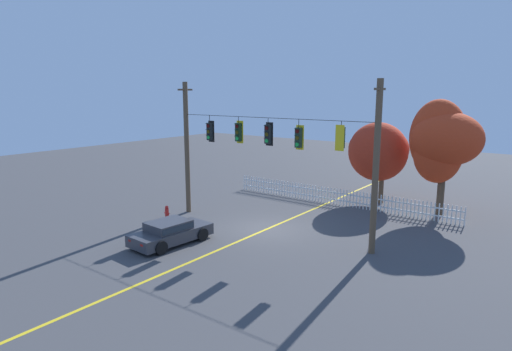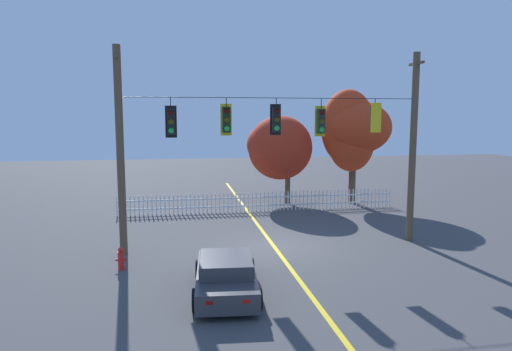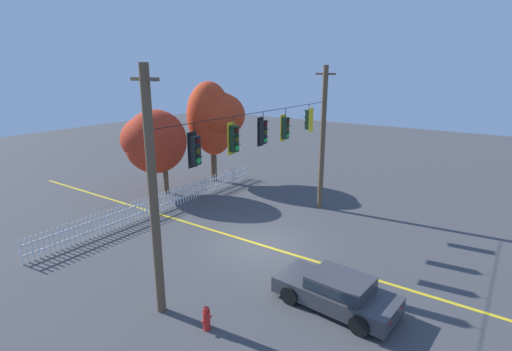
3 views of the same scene
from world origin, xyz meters
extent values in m
plane|color=#424244|center=(0.00, 0.00, 0.00)|extent=(80.00, 80.00, 0.00)
cube|color=gold|center=(0.00, 0.00, 0.00)|extent=(0.16, 36.00, 0.01)
cylinder|color=brown|center=(-5.85, 0.00, 3.90)|extent=(0.29, 0.29, 7.79)
cylinder|color=brown|center=(5.85, 0.00, 3.90)|extent=(0.29, 0.29, 7.79)
cube|color=brown|center=(-5.85, 0.00, 7.34)|extent=(0.10, 1.10, 0.10)
cube|color=brown|center=(5.85, 0.00, 7.34)|extent=(0.10, 1.10, 0.10)
cylinder|color=black|center=(0.00, 0.00, 5.92)|extent=(11.51, 0.02, 0.02)
cylinder|color=black|center=(-3.98, 0.00, 5.71)|extent=(0.03, 0.03, 0.42)
cube|color=black|center=(-3.98, 0.13, 5.01)|extent=(0.43, 0.02, 1.21)
cube|color=black|center=(-3.98, 0.00, 5.01)|extent=(0.30, 0.24, 0.97)
cylinder|color=#410706|center=(-3.98, -0.14, 5.33)|extent=(0.20, 0.03, 0.20)
cube|color=black|center=(-3.98, -0.18, 5.45)|extent=(0.22, 0.12, 0.06)
cylinder|color=#463B09|center=(-3.98, -0.14, 5.01)|extent=(0.20, 0.03, 0.20)
cube|color=black|center=(-3.98, -0.18, 5.13)|extent=(0.22, 0.12, 0.06)
cylinder|color=green|center=(-3.98, -0.14, 4.69)|extent=(0.20, 0.03, 0.20)
cube|color=black|center=(-3.98, -0.18, 4.80)|extent=(0.22, 0.12, 0.06)
cylinder|color=black|center=(-1.89, 0.00, 5.75)|extent=(0.03, 0.03, 0.35)
cube|color=yellow|center=(-1.89, 0.13, 5.08)|extent=(0.43, 0.02, 1.22)
cube|color=black|center=(-1.89, 0.00, 5.08)|extent=(0.30, 0.24, 0.98)
cylinder|color=#410706|center=(-1.89, -0.14, 5.41)|extent=(0.20, 0.03, 0.20)
cube|color=black|center=(-1.89, -0.18, 5.53)|extent=(0.22, 0.12, 0.06)
cylinder|color=#463B09|center=(-1.89, -0.14, 5.08)|extent=(0.20, 0.03, 0.20)
cube|color=black|center=(-1.89, -0.18, 5.20)|extent=(0.22, 0.12, 0.06)
cylinder|color=green|center=(-1.89, -0.14, 4.76)|extent=(0.20, 0.03, 0.20)
cube|color=black|center=(-1.89, -0.18, 4.87)|extent=(0.22, 0.12, 0.06)
cylinder|color=black|center=(0.06, 0.00, 5.75)|extent=(0.03, 0.03, 0.35)
cube|color=black|center=(0.06, 0.13, 5.09)|extent=(0.43, 0.02, 1.21)
cube|color=black|center=(0.06, 0.00, 5.09)|extent=(0.30, 0.24, 0.97)
cylinder|color=#410706|center=(0.06, -0.14, 5.41)|extent=(0.20, 0.03, 0.20)
cube|color=black|center=(0.06, -0.18, 5.53)|extent=(0.22, 0.12, 0.06)
cylinder|color=#463B09|center=(0.06, -0.14, 5.09)|extent=(0.20, 0.03, 0.20)
cube|color=black|center=(0.06, -0.18, 5.20)|extent=(0.22, 0.12, 0.06)
cylinder|color=green|center=(0.06, -0.14, 4.76)|extent=(0.20, 0.03, 0.20)
cube|color=black|center=(0.06, -0.18, 4.88)|extent=(0.22, 0.12, 0.06)
cylinder|color=black|center=(1.88, 0.00, 5.72)|extent=(0.03, 0.03, 0.41)
cube|color=yellow|center=(1.88, 0.13, 5.02)|extent=(0.43, 0.02, 1.21)
cube|color=#1E3323|center=(1.88, 0.00, 5.02)|extent=(0.30, 0.24, 0.97)
cylinder|color=#410706|center=(1.88, -0.14, 5.35)|extent=(0.20, 0.03, 0.20)
cube|color=#1E3323|center=(1.88, -0.18, 5.46)|extent=(0.22, 0.12, 0.06)
cylinder|color=#463B09|center=(1.88, -0.14, 5.02)|extent=(0.20, 0.03, 0.20)
cube|color=#1E3323|center=(1.88, -0.18, 5.14)|extent=(0.22, 0.12, 0.06)
cylinder|color=green|center=(1.88, -0.14, 4.70)|extent=(0.20, 0.03, 0.20)
cube|color=#1E3323|center=(1.88, -0.18, 4.81)|extent=(0.22, 0.12, 0.06)
cylinder|color=black|center=(4.13, 0.00, 5.78)|extent=(0.03, 0.03, 0.28)
cube|color=yellow|center=(4.13, -0.13, 5.16)|extent=(0.43, 0.02, 1.18)
cube|color=black|center=(4.13, 0.00, 5.16)|extent=(0.30, 0.24, 0.96)
cylinder|color=#410706|center=(4.13, 0.14, 5.48)|extent=(0.20, 0.03, 0.20)
cube|color=black|center=(4.13, 0.18, 5.59)|extent=(0.22, 0.12, 0.06)
cylinder|color=#463B09|center=(4.13, 0.14, 5.16)|extent=(0.20, 0.03, 0.20)
cube|color=black|center=(4.13, 0.18, 5.28)|extent=(0.22, 0.12, 0.06)
cylinder|color=green|center=(4.13, 0.14, 4.84)|extent=(0.20, 0.03, 0.20)
cube|color=black|center=(4.13, 0.18, 4.96)|extent=(0.22, 0.12, 0.06)
cube|color=white|center=(-6.96, 6.92, 0.54)|extent=(0.06, 0.04, 1.08)
cube|color=white|center=(-6.74, 6.92, 0.54)|extent=(0.06, 0.04, 1.08)
cube|color=white|center=(-6.51, 6.92, 0.54)|extent=(0.06, 0.04, 1.08)
cube|color=white|center=(-6.29, 6.92, 0.54)|extent=(0.06, 0.04, 1.08)
cube|color=white|center=(-6.06, 6.92, 0.54)|extent=(0.06, 0.04, 1.08)
cube|color=white|center=(-5.84, 6.92, 0.54)|extent=(0.06, 0.04, 1.08)
cube|color=white|center=(-5.61, 6.92, 0.54)|extent=(0.06, 0.04, 1.08)
cube|color=white|center=(-5.39, 6.92, 0.54)|extent=(0.06, 0.04, 1.08)
cube|color=white|center=(-5.16, 6.92, 0.54)|extent=(0.06, 0.04, 1.08)
cube|color=white|center=(-4.94, 6.92, 0.54)|extent=(0.06, 0.04, 1.08)
cube|color=white|center=(-4.71, 6.92, 0.54)|extent=(0.06, 0.04, 1.08)
cube|color=white|center=(-4.49, 6.92, 0.54)|extent=(0.06, 0.04, 1.08)
cube|color=white|center=(-4.26, 6.92, 0.54)|extent=(0.06, 0.04, 1.08)
cube|color=white|center=(-4.04, 6.92, 0.54)|extent=(0.06, 0.04, 1.08)
cube|color=white|center=(-3.81, 6.92, 0.54)|extent=(0.06, 0.04, 1.08)
cube|color=white|center=(-3.59, 6.92, 0.54)|extent=(0.06, 0.04, 1.08)
cube|color=white|center=(-3.36, 6.92, 0.54)|extent=(0.06, 0.04, 1.08)
cube|color=white|center=(-3.14, 6.92, 0.54)|extent=(0.06, 0.04, 1.08)
cube|color=white|center=(-2.91, 6.92, 0.54)|extent=(0.06, 0.04, 1.08)
cube|color=white|center=(-2.69, 6.92, 0.54)|extent=(0.06, 0.04, 1.08)
cube|color=white|center=(-2.46, 6.92, 0.54)|extent=(0.06, 0.04, 1.08)
cube|color=white|center=(-2.24, 6.92, 0.54)|extent=(0.06, 0.04, 1.08)
cube|color=white|center=(-2.01, 6.92, 0.54)|extent=(0.06, 0.04, 1.08)
cube|color=white|center=(-1.79, 6.92, 0.54)|extent=(0.06, 0.04, 1.08)
cube|color=white|center=(-1.56, 6.92, 0.54)|extent=(0.06, 0.04, 1.08)
cube|color=white|center=(-1.34, 6.92, 0.54)|extent=(0.06, 0.04, 1.08)
cube|color=white|center=(-1.11, 6.92, 0.54)|extent=(0.06, 0.04, 1.08)
cube|color=white|center=(-0.89, 6.92, 0.54)|extent=(0.06, 0.04, 1.08)
cube|color=white|center=(-0.66, 6.92, 0.54)|extent=(0.06, 0.04, 1.08)
cube|color=white|center=(-0.44, 6.92, 0.54)|extent=(0.06, 0.04, 1.08)
cube|color=white|center=(-0.21, 6.92, 0.54)|extent=(0.06, 0.04, 1.08)
cube|color=white|center=(0.02, 6.92, 0.54)|extent=(0.06, 0.04, 1.08)
cube|color=white|center=(0.24, 6.92, 0.54)|extent=(0.06, 0.04, 1.08)
cube|color=white|center=(0.47, 6.92, 0.54)|extent=(0.06, 0.04, 1.08)
cube|color=white|center=(0.69, 6.92, 0.54)|extent=(0.06, 0.04, 1.08)
cube|color=white|center=(0.92, 6.92, 0.54)|extent=(0.06, 0.04, 1.08)
cube|color=white|center=(1.14, 6.92, 0.54)|extent=(0.06, 0.04, 1.08)
cube|color=white|center=(1.37, 6.92, 0.54)|extent=(0.06, 0.04, 1.08)
cube|color=white|center=(1.59, 6.92, 0.54)|extent=(0.06, 0.04, 1.08)
cube|color=white|center=(1.82, 6.92, 0.54)|extent=(0.06, 0.04, 1.08)
cube|color=white|center=(2.04, 6.92, 0.54)|extent=(0.06, 0.04, 1.08)
cube|color=white|center=(2.27, 6.92, 0.54)|extent=(0.06, 0.04, 1.08)
cube|color=white|center=(2.49, 6.92, 0.54)|extent=(0.06, 0.04, 1.08)
cube|color=white|center=(2.72, 6.92, 0.54)|extent=(0.06, 0.04, 1.08)
cube|color=white|center=(2.94, 6.92, 0.54)|extent=(0.06, 0.04, 1.08)
cube|color=white|center=(3.17, 6.92, 0.54)|extent=(0.06, 0.04, 1.08)
cube|color=white|center=(3.39, 6.92, 0.54)|extent=(0.06, 0.04, 1.08)
cube|color=white|center=(3.62, 6.92, 0.54)|extent=(0.06, 0.04, 1.08)
cube|color=white|center=(3.84, 6.92, 0.54)|extent=(0.06, 0.04, 1.08)
cube|color=white|center=(4.07, 6.92, 0.54)|extent=(0.06, 0.04, 1.08)
cube|color=white|center=(4.29, 6.92, 0.54)|extent=(0.06, 0.04, 1.08)
cube|color=white|center=(4.52, 6.92, 0.54)|extent=(0.06, 0.04, 1.08)
cube|color=white|center=(4.74, 6.92, 0.54)|extent=(0.06, 0.04, 1.08)
cube|color=white|center=(4.97, 6.92, 0.54)|extent=(0.06, 0.04, 1.08)
cube|color=white|center=(5.19, 6.92, 0.54)|extent=(0.06, 0.04, 1.08)
cube|color=white|center=(5.42, 6.92, 0.54)|extent=(0.06, 0.04, 1.08)
cube|color=white|center=(5.64, 6.92, 0.54)|extent=(0.06, 0.04, 1.08)
cube|color=white|center=(5.87, 6.92, 0.54)|extent=(0.06, 0.04, 1.08)
cube|color=white|center=(6.09, 6.92, 0.54)|extent=(0.06, 0.04, 1.08)
cube|color=white|center=(6.32, 6.92, 0.54)|extent=(0.06, 0.04, 1.08)
cube|color=white|center=(6.54, 6.92, 0.54)|extent=(0.06, 0.04, 1.08)
cube|color=white|center=(6.77, 6.92, 0.54)|extent=(0.06, 0.04, 1.08)
cube|color=white|center=(6.99, 6.92, 0.54)|extent=(0.06, 0.04, 1.08)
cube|color=white|center=(7.22, 6.92, 0.54)|extent=(0.06, 0.04, 1.08)
cube|color=white|center=(7.44, 6.92, 0.54)|extent=(0.06, 0.04, 1.08)
cube|color=white|center=(7.67, 6.92, 0.54)|extent=(0.06, 0.04, 1.08)
cube|color=white|center=(7.89, 6.92, 0.54)|extent=(0.06, 0.04, 1.08)
cube|color=white|center=(8.12, 6.92, 0.54)|extent=(0.06, 0.04, 1.08)
cube|color=white|center=(8.34, 6.92, 0.54)|extent=(0.06, 0.04, 1.08)
cube|color=white|center=(0.69, 6.95, 0.32)|extent=(15.30, 0.03, 0.08)
cube|color=white|center=(0.69, 6.95, 0.77)|extent=(15.30, 0.03, 0.08)
cylinder|color=brown|center=(2.77, 9.11, 1.12)|extent=(0.31, 0.31, 2.25)
ellipsoid|color=#B22D19|center=(2.34, 9.30, 3.35)|extent=(3.88, 3.50, 3.85)
ellipsoid|color=#B22D19|center=(2.30, 9.47, 3.53)|extent=(3.91, 3.72, 2.99)
cylinder|color=#473828|center=(6.63, 8.48, 1.42)|extent=(0.41, 0.41, 2.84)
ellipsoid|color=red|center=(6.37, 8.14, 3.72)|extent=(2.74, 2.40, 3.49)
ellipsoid|color=red|center=(6.24, 8.42, 4.59)|extent=(3.21, 2.69, 4.47)
ellipsoid|color=red|center=(6.78, 8.20, 4.58)|extent=(3.99, 3.64, 3.10)
cube|color=#38383D|center=(-2.42, -4.55, 0.45)|extent=(2.00, 4.13, 0.55)
cube|color=#38383D|center=(-2.44, -4.70, 0.94)|extent=(1.63, 2.04, 0.42)
cube|color=#232D38|center=(-2.44, -4.70, 0.94)|extent=(1.66, 1.96, 0.27)
cylinder|color=black|center=(-3.17, -3.25, 0.32)|extent=(0.23, 0.65, 0.64)
cylinder|color=black|center=(-1.49, -3.38, 0.32)|extent=(0.23, 0.65, 0.64)
cylinder|color=black|center=(-3.36, -5.73, 0.32)|extent=(0.23, 0.65, 0.64)
cylinder|color=black|center=(-1.68, -5.86, 0.32)|extent=(0.23, 0.65, 0.64)
cube|color=white|center=(-2.73, -2.54, 0.55)|extent=(0.20, 0.06, 0.10)
cube|color=white|center=(-1.81, -2.61, 0.55)|extent=(0.20, 0.06, 0.10)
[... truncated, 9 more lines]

